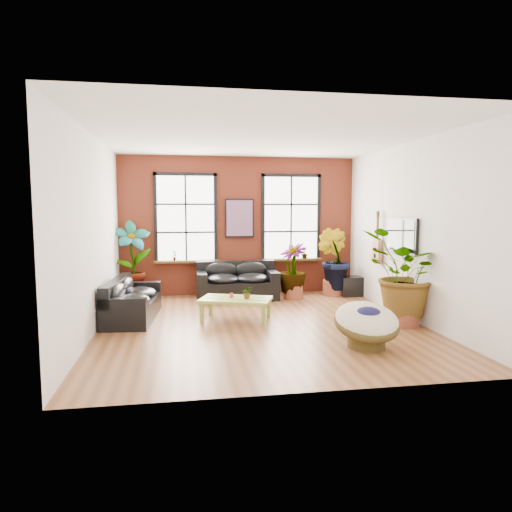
{
  "coord_description": "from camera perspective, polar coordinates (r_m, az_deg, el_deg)",
  "views": [
    {
      "loc": [
        -1.47,
        -8.34,
        2.2
      ],
      "look_at": [
        0.0,
        0.6,
        1.25
      ],
      "focal_mm": 32.0,
      "sensor_mm": 36.0,
      "label": 1
    }
  ],
  "objects": [
    {
      "name": "floor_plant_back_left",
      "position": [
        11.29,
        -15.23,
        -0.13
      ],
      "size": [
        1.08,
        0.88,
        1.78
      ],
      "primitive_type": "imported",
      "rotation": [
        0.0,
        0.0,
        0.3
      ],
      "color": "#144C15",
      "rests_on": "ground"
    },
    {
      "name": "poster",
      "position": [
        11.62,
        -2.07,
        4.75
      ],
      "size": [
        0.74,
        0.06,
        0.98
      ],
      "color": "black",
      "rests_on": "room"
    },
    {
      "name": "coffee_table",
      "position": [
        9.03,
        -2.54,
        -5.6
      ],
      "size": [
        1.55,
        1.2,
        0.53
      ],
      "rotation": [
        0.0,
        0.0,
        -0.35
      ],
      "color": "#8CA43B",
      "rests_on": "ground"
    },
    {
      "name": "sofa_back",
      "position": [
        11.17,
        -2.39,
        -3.27
      ],
      "size": [
        1.95,
        0.96,
        0.9
      ],
      "rotation": [
        0.0,
        0.0,
        -0.0
      ],
      "color": "black",
      "rests_on": "ground"
    },
    {
      "name": "table_plant",
      "position": [
        8.94,
        -1.11,
        -4.59
      ],
      "size": [
        0.27,
        0.25,
        0.24
      ],
      "primitive_type": "imported",
      "rotation": [
        0.0,
        0.0,
        0.38
      ],
      "color": "#144C15",
      "rests_on": "coffee_table"
    },
    {
      "name": "pot_back_left",
      "position": [
        11.39,
        -15.09,
        -4.35
      ],
      "size": [
        0.69,
        0.69,
        0.4
      ],
      "rotation": [
        0.0,
        0.0,
        -0.34
      ],
      "color": "brown",
      "rests_on": "ground"
    },
    {
      "name": "floor_plant_right_wall",
      "position": [
        8.95,
        18.06,
        -2.11
      ],
      "size": [
        1.94,
        1.88,
        1.65
      ],
      "primitive_type": "imported",
      "rotation": [
        0.0,
        0.0,
        3.7
      ],
      "color": "#144C15",
      "rests_on": "ground"
    },
    {
      "name": "sill_plant_right",
      "position": [
        11.96,
        6.08,
        0.36
      ],
      "size": [
        0.19,
        0.19,
        0.27
      ],
      "primitive_type": "imported",
      "rotation": [
        0.0,
        0.0,
        3.49
      ],
      "color": "#144C15",
      "rests_on": "room"
    },
    {
      "name": "floor_plant_back_right",
      "position": [
        11.68,
        9.61,
        -0.36
      ],
      "size": [
        1.04,
        1.09,
        1.55
      ],
      "primitive_type": "imported",
      "rotation": [
        0.0,
        0.0,
        2.15
      ],
      "color": "#144C15",
      "rests_on": "ground"
    },
    {
      "name": "media_box",
      "position": [
        11.81,
        11.77,
        -3.68
      ],
      "size": [
        0.58,
        0.48,
        0.48
      ],
      "rotation": [
        0.0,
        0.0,
        -0.0
      ],
      "color": "black",
      "rests_on": "ground"
    },
    {
      "name": "pot_mid",
      "position": [
        11.21,
        4.71,
        -4.49
      ],
      "size": [
        0.6,
        0.6,
        0.33
      ],
      "rotation": [
        0.0,
        0.0,
        0.39
      ],
      "color": "brown",
      "rests_on": "ground"
    },
    {
      "name": "sill_plant_left",
      "position": [
        11.54,
        -10.18,
        0.1
      ],
      "size": [
        0.17,
        0.17,
        0.27
      ],
      "primitive_type": "imported",
      "rotation": [
        0.0,
        0.0,
        0.79
      ],
      "color": "#144C15",
      "rests_on": "room"
    },
    {
      "name": "floor_plant_mid",
      "position": [
        11.15,
        4.58,
        -1.53
      ],
      "size": [
        0.95,
        0.95,
        1.21
      ],
      "primitive_type": "imported",
      "rotation": [
        0.0,
        0.0,
        5.37
      ],
      "color": "#144C15",
      "rests_on": "ground"
    },
    {
      "name": "pot_right_wall",
      "position": [
        9.08,
        18.1,
        -7.08
      ],
      "size": [
        0.67,
        0.67,
        0.39
      ],
      "rotation": [
        0.0,
        0.0,
        0.33
      ],
      "color": "brown",
      "rests_on": "ground"
    },
    {
      "name": "pot_back_right",
      "position": [
        11.77,
        9.66,
        -3.91
      ],
      "size": [
        0.71,
        0.71,
        0.39
      ],
      "rotation": [
        0.0,
        0.0,
        -0.4
      ],
      "color": "brown",
      "rests_on": "ground"
    },
    {
      "name": "tv_wall_unit",
      "position": [
        9.99,
        16.86,
        1.95
      ],
      "size": [
        0.13,
        1.86,
        1.2
      ],
      "color": "black",
      "rests_on": "room"
    },
    {
      "name": "papasan_chair",
      "position": [
        7.49,
        13.67,
        -8.12
      ],
      "size": [
        1.08,
        1.1,
        0.77
      ],
      "rotation": [
        0.0,
        0.0,
        -0.05
      ],
      "color": "#4C3F1B",
      "rests_on": "ground"
    },
    {
      "name": "room",
      "position": [
        8.63,
        0.49,
        2.97
      ],
      "size": [
        6.04,
        6.54,
        3.54
      ],
      "color": "brown",
      "rests_on": "ground"
    },
    {
      "name": "sofa_left",
      "position": [
        9.45,
        -15.44,
        -5.46
      ],
      "size": [
        1.02,
        2.09,
        0.8
      ],
      "rotation": [
        0.0,
        0.0,
        1.48
      ],
      "color": "black",
      "rests_on": "ground"
    }
  ]
}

